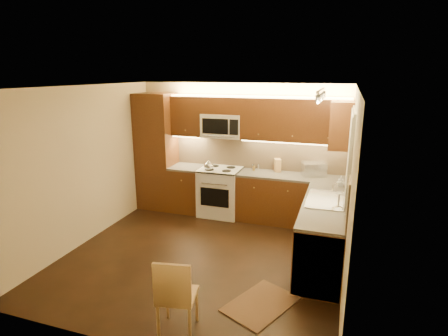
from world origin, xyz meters
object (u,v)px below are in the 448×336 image
(stove, at_px, (220,192))
(dining_chair, at_px, (177,293))
(knife_block, at_px, (278,165))
(microwave, at_px, (223,126))
(toaster_oven, at_px, (314,169))
(kettle, at_px, (209,165))
(soap_bottle, at_px, (341,181))
(sink, at_px, (326,195))

(stove, xyz_separation_m, dining_chair, (0.65, -3.28, -0.02))
(knife_block, bearing_deg, microwave, 164.13)
(microwave, relative_size, toaster_oven, 1.90)
(toaster_oven, height_order, dining_chair, toaster_oven)
(dining_chair, bearing_deg, toaster_oven, 62.44)
(knife_block, distance_m, dining_chair, 3.57)
(stove, relative_size, toaster_oven, 2.31)
(stove, xyz_separation_m, knife_block, (1.05, 0.22, 0.56))
(kettle, distance_m, toaster_oven, 1.91)
(kettle, xyz_separation_m, dining_chair, (0.82, -3.11, -0.59))
(soap_bottle, bearing_deg, knife_block, 150.10)
(soap_bottle, xyz_separation_m, dining_chair, (-1.53, -2.91, -0.55))
(microwave, height_order, dining_chair, microwave)
(toaster_oven, bearing_deg, stove, 164.76)
(stove, height_order, knife_block, knife_block)
(sink, height_order, soap_bottle, soap_bottle)
(microwave, distance_m, sink, 2.48)
(sink, distance_m, kettle, 2.37)
(microwave, distance_m, toaster_oven, 1.85)
(stove, bearing_deg, kettle, -134.66)
(kettle, xyz_separation_m, soap_bottle, (2.36, -0.20, -0.04))
(dining_chair, bearing_deg, stove, 90.88)
(dining_chair, bearing_deg, soap_bottle, 51.86)
(sink, bearing_deg, knife_block, 125.28)
(soap_bottle, bearing_deg, kettle, 172.59)
(microwave, bearing_deg, sink, -32.21)
(sink, bearing_deg, toaster_oven, 102.81)
(microwave, relative_size, kettle, 3.60)
(stove, relative_size, soap_bottle, 5.33)
(sink, bearing_deg, soap_bottle, 76.15)
(knife_block, xyz_separation_m, soap_bottle, (1.14, -0.59, -0.03))
(microwave, height_order, sink, microwave)
(knife_block, bearing_deg, kettle, 177.28)
(kettle, relative_size, knife_block, 0.89)
(stove, distance_m, soap_bottle, 2.28)
(sink, relative_size, soap_bottle, 4.98)
(microwave, xyz_separation_m, soap_bottle, (2.19, -0.50, -0.73))
(microwave, xyz_separation_m, kettle, (-0.17, -0.31, -0.69))
(toaster_oven, bearing_deg, soap_bottle, -67.10)
(stove, xyz_separation_m, kettle, (-0.17, -0.17, 0.57))
(kettle, height_order, soap_bottle, kettle)
(microwave, distance_m, kettle, 0.78)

